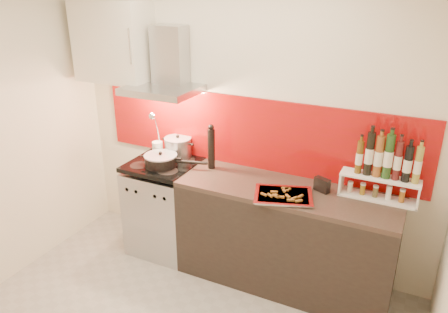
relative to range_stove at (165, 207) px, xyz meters
The scene contains 13 objects.
back_wall 1.15m from the range_stove, 23.53° to the left, with size 3.40×0.02×2.60m, color silver.
backsplash 1.12m from the range_stove, 21.33° to the left, with size 3.00×0.02×0.64m, color #991008.
range_stove is the anchor object (origin of this frame).
counter 1.20m from the range_stove, ahead, with size 1.80×0.60×0.90m.
range_hood 1.31m from the range_stove, 90.00° to the left, with size 0.62×0.50×0.61m.
upper_cabinet 1.61m from the range_stove, 166.72° to the left, with size 0.70×0.35×0.72m, color white.
stock_pot 0.60m from the range_stove, 75.03° to the left, with size 0.26×0.26×0.22m.
saute_pan 0.53m from the range_stove, 62.73° to the right, with size 0.57×0.30×0.14m.
utensil_jar 0.61m from the range_stove, 144.08° to the left, with size 0.10×0.15×0.47m.
pepper_mill 0.80m from the range_stove, 13.81° to the left, with size 0.06×0.06×0.41m.
step_shelf 2.03m from the range_stove, ahead, with size 0.59×0.16×0.53m.
caddy_box 1.55m from the range_stove, ahead, with size 0.13×0.06×0.11m, color black.
baking_tray 1.31m from the range_stove, ahead, with size 0.53×0.47×0.03m.
Camera 1 is at (1.43, -1.97, 2.49)m, focal length 35.00 mm.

